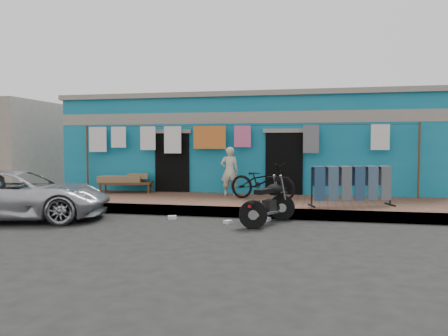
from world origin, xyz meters
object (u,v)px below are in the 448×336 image
(seated_person, at_px, (230,171))
(charpoy, at_px, (126,183))
(motorcycle, at_px, (268,201))
(bicycle, at_px, (262,177))
(jeans_rack, at_px, (351,185))
(car, at_px, (18,194))

(seated_person, height_order, charpoy, seated_person)
(seated_person, distance_m, motorcycle, 3.37)
(seated_person, relative_size, bicycle, 0.76)
(bicycle, relative_size, jeans_rack, 0.89)
(car, distance_m, jeans_rack, 7.84)
(seated_person, relative_size, jeans_rack, 0.68)
(motorcycle, bearing_deg, bicycle, 123.68)
(bicycle, xyz_separation_m, motorcycle, (0.41, -2.26, -0.35))
(car, distance_m, bicycle, 6.03)
(seated_person, distance_m, bicycle, 1.29)
(seated_person, distance_m, charpoy, 3.34)
(bicycle, relative_size, charpoy, 1.05)
(bicycle, bearing_deg, seated_person, 73.60)
(charpoy, bearing_deg, car, -103.66)
(car, height_order, motorcycle, car)
(bicycle, height_order, jeans_rack, bicycle)
(seated_person, bearing_deg, jeans_rack, 143.49)
(car, xyz_separation_m, seated_person, (4.23, 3.63, 0.37))
(seated_person, height_order, bicycle, seated_person)
(bicycle, height_order, motorcycle, bicycle)
(seated_person, relative_size, charpoy, 0.80)
(bicycle, bearing_deg, motorcycle, -150.78)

